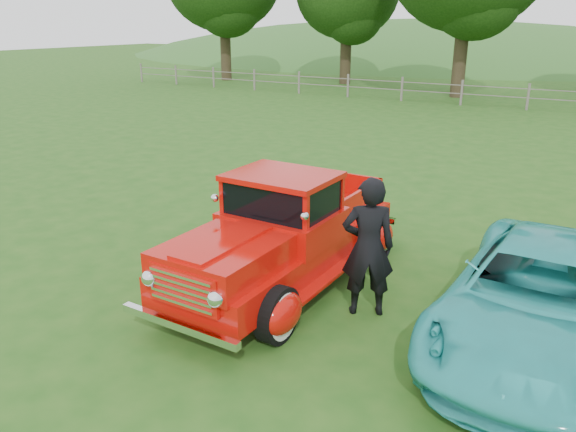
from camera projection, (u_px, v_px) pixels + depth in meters
The scene contains 6 objects.
ground at pixel (267, 315), 7.85m from camera, with size 140.00×140.00×0.00m, color #205015.
distant_hills at pixel (538, 104), 59.58m from camera, with size 116.00×60.00×18.00m.
fence_line at pixel (528, 97), 25.51m from camera, with size 48.00×0.12×1.20m.
red_pickup at pixel (285, 235), 8.60m from camera, with size 2.28×5.01×1.78m.
teal_sedan at pixel (542, 299), 6.92m from camera, with size 2.17×4.70×1.31m, color #2DB5B3.
man at pixel (368, 247), 7.62m from camera, with size 0.72×0.47×1.98m, color black.
Camera 1 is at (3.80, -5.83, 3.91)m, focal length 35.00 mm.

